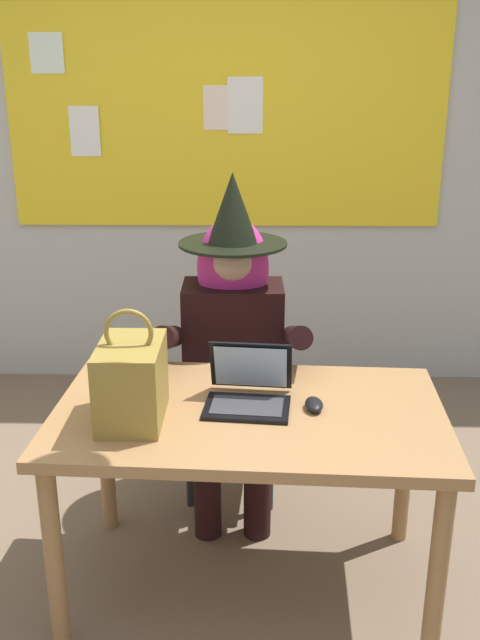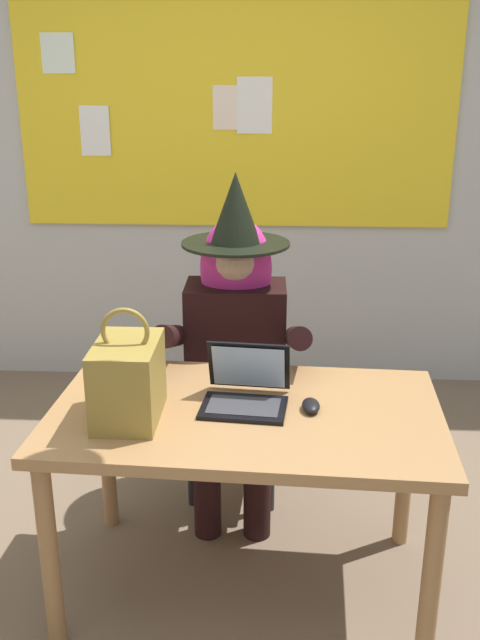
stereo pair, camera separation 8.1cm
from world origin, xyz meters
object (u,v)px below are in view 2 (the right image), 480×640
at_px(desk_main, 246,433).
at_px(chair_at_desk, 238,380).
at_px(laptop, 246,391).
at_px(handbag, 128,380).
at_px(person_costumed, 235,329).
at_px(computer_mouse, 311,406).

relative_size(desk_main, chair_at_desk, 1.53).
xyz_separation_m(desk_main, laptop, (-0.00, 0.05, 0.14)).
bearing_deg(handbag, person_costumed, 66.52).
xyz_separation_m(desk_main, computer_mouse, (0.22, 0.01, 0.11)).
bearing_deg(laptop, desk_main, -81.97).
height_order(desk_main, laptop, laptop).
height_order(chair_at_desk, computer_mouse, chair_at_desk).
distance_m(desk_main, chair_at_desk, 0.77).
xyz_separation_m(chair_at_desk, handbag, (-0.31, -0.82, 0.37)).
xyz_separation_m(desk_main, person_costumed, (-0.07, 0.63, 0.14)).
distance_m(desk_main, handbag, 0.44).
bearing_deg(laptop, chair_at_desk, 100.64).
xyz_separation_m(person_costumed, laptop, (0.07, -0.58, -0.01)).
bearing_deg(handbag, chair_at_desk, 69.39).
distance_m(person_costumed, handbag, 0.77).
bearing_deg(chair_at_desk, desk_main, 8.99).
distance_m(laptop, computer_mouse, 0.23).
relative_size(desk_main, person_costumed, 0.95).
relative_size(person_costumed, handbag, 3.74).
bearing_deg(computer_mouse, person_costumed, 112.85).
bearing_deg(handbag, computer_mouse, 7.70).
relative_size(chair_at_desk, person_costumed, 0.62).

